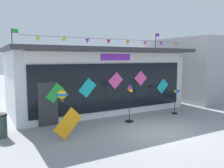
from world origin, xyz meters
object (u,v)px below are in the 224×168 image
at_px(display_kite_on_ground, 68,123).
at_px(wind_spinner_left, 130,100).
at_px(kite_shop_building, 96,79).
at_px(wind_spinner_center_left, 178,95).
at_px(trash_bin, 0,125).
at_px(wind_spinner_far_left, 62,97).

bearing_deg(display_kite_on_ground, wind_spinner_left, 13.25).
relative_size(kite_shop_building, display_kite_on_ground, 9.27).
height_order(wind_spinner_center_left, display_kite_on_ground, wind_spinner_center_left).
xyz_separation_m(trash_bin, display_kite_on_ground, (2.25, -1.46, 0.13)).
relative_size(kite_shop_building, wind_spinner_left, 5.58).
height_order(wind_spinner_far_left, trash_bin, wind_spinner_far_left).
height_order(wind_spinner_left, trash_bin, wind_spinner_left).
xyz_separation_m(kite_shop_building, wind_spinner_left, (0.04, -3.65, -0.75)).
bearing_deg(wind_spinner_far_left, wind_spinner_left, -4.64).
bearing_deg(wind_spinner_left, display_kite_on_ground, -166.75).
bearing_deg(trash_bin, wind_spinner_left, -6.74).
bearing_deg(wind_spinner_center_left, wind_spinner_far_left, 179.01).
relative_size(wind_spinner_center_left, display_kite_on_ground, 1.25).
bearing_deg(trash_bin, wind_spinner_far_left, -9.59).
bearing_deg(wind_spinner_far_left, wind_spinner_center_left, -0.99).
bearing_deg(wind_spinner_far_left, trash_bin, 170.41).
xyz_separation_m(wind_spinner_far_left, wind_spinner_center_left, (6.57, -0.11, -0.44)).
distance_m(wind_spinner_center_left, trash_bin, 8.97).
xyz_separation_m(wind_spinner_far_left, display_kite_on_ground, (-0.12, -1.06, -0.86)).
xyz_separation_m(kite_shop_building, wind_spinner_center_left, (3.36, -3.49, -0.82)).
height_order(kite_shop_building, wind_spinner_far_left, kite_shop_building).
bearing_deg(wind_spinner_center_left, wind_spinner_left, -177.39).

